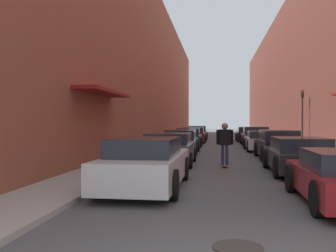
{
  "coord_description": "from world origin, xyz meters",
  "views": [
    {
      "loc": [
        -0.47,
        -3.28,
        1.74
      ],
      "look_at": [
        -2.26,
        10.6,
        1.59
      ],
      "focal_mm": 40.0,
      "sensor_mm": 36.0,
      "label": 1
    }
  ],
  "objects_px": {
    "parked_car_left_1": "(169,149)",
    "parked_car_right_1": "(299,156)",
    "parked_car_left_3": "(188,138)",
    "parked_car_left_5": "(198,133)",
    "parked_car_left_0": "(147,164)",
    "traffic_light": "(302,113)",
    "parked_car_right_4": "(255,136)",
    "manhole_cover": "(238,247)",
    "parked_car_right_5": "(248,134)",
    "skateboarder": "(225,140)",
    "parked_car_right_2": "(278,145)",
    "parked_car_left_2": "(181,142)",
    "parked_car_right_3": "(262,141)",
    "parked_car_left_4": "(194,135)"
  },
  "relations": [
    {
      "from": "parked_car_right_2",
      "to": "manhole_cover",
      "type": "distance_m",
      "value": 13.15
    },
    {
      "from": "skateboarder",
      "to": "parked_car_left_2",
      "type": "bearing_deg",
      "value": 110.74
    },
    {
      "from": "parked_car_left_2",
      "to": "skateboarder",
      "type": "height_order",
      "value": "skateboarder"
    },
    {
      "from": "parked_car_left_4",
      "to": "parked_car_left_3",
      "type": "bearing_deg",
      "value": -90.54
    },
    {
      "from": "parked_car_right_1",
      "to": "traffic_light",
      "type": "height_order",
      "value": "traffic_light"
    },
    {
      "from": "manhole_cover",
      "to": "parked_car_left_1",
      "type": "bearing_deg",
      "value": 102.52
    },
    {
      "from": "parked_car_left_2",
      "to": "parked_car_left_0",
      "type": "bearing_deg",
      "value": -89.32
    },
    {
      "from": "parked_car_right_1",
      "to": "manhole_cover",
      "type": "distance_m",
      "value": 8.26
    },
    {
      "from": "parked_car_right_3",
      "to": "traffic_light",
      "type": "height_order",
      "value": "traffic_light"
    },
    {
      "from": "parked_car_right_4",
      "to": "traffic_light",
      "type": "distance_m",
      "value": 5.45
    },
    {
      "from": "parked_car_left_1",
      "to": "parked_car_left_2",
      "type": "height_order",
      "value": "parked_car_left_2"
    },
    {
      "from": "parked_car_left_1",
      "to": "parked_car_right_2",
      "type": "xyz_separation_m",
      "value": [
        4.79,
        2.95,
        0.04
      ]
    },
    {
      "from": "parked_car_left_2",
      "to": "traffic_light",
      "type": "bearing_deg",
      "value": 24.82
    },
    {
      "from": "parked_car_left_5",
      "to": "manhole_cover",
      "type": "relative_size",
      "value": 6.23
    },
    {
      "from": "parked_car_right_1",
      "to": "parked_car_right_4",
      "type": "bearing_deg",
      "value": 89.52
    },
    {
      "from": "parked_car_left_0",
      "to": "traffic_light",
      "type": "bearing_deg",
      "value": 63.66
    },
    {
      "from": "parked_car_left_5",
      "to": "parked_car_right_3",
      "type": "relative_size",
      "value": 1.04
    },
    {
      "from": "parked_car_right_1",
      "to": "parked_car_right_3",
      "type": "bearing_deg",
      "value": 90.13
    },
    {
      "from": "parked_car_right_4",
      "to": "parked_car_left_5",
      "type": "bearing_deg",
      "value": 117.68
    },
    {
      "from": "parked_car_left_2",
      "to": "parked_car_left_5",
      "type": "xyz_separation_m",
      "value": [
        0.09,
        16.99,
        0.01
      ]
    },
    {
      "from": "parked_car_left_1",
      "to": "manhole_cover",
      "type": "xyz_separation_m",
      "value": [
        2.2,
        -9.92,
        -0.62
      ]
    },
    {
      "from": "parked_car_left_1",
      "to": "parked_car_right_1",
      "type": "bearing_deg",
      "value": -23.76
    },
    {
      "from": "parked_car_right_2",
      "to": "parked_car_right_1",
      "type": "bearing_deg",
      "value": -91.3
    },
    {
      "from": "parked_car_right_2",
      "to": "parked_car_left_1",
      "type": "bearing_deg",
      "value": -148.31
    },
    {
      "from": "parked_car_left_4",
      "to": "parked_car_right_1",
      "type": "distance_m",
      "value": 19.33
    },
    {
      "from": "parked_car_right_1",
      "to": "parked_car_right_4",
      "type": "distance_m",
      "value": 15.47
    },
    {
      "from": "parked_car_left_1",
      "to": "parked_car_right_4",
      "type": "relative_size",
      "value": 0.94
    },
    {
      "from": "parked_car_right_4",
      "to": "manhole_cover",
      "type": "bearing_deg",
      "value": -96.36
    },
    {
      "from": "parked_car_left_5",
      "to": "skateboarder",
      "type": "distance_m",
      "value": 23.09
    },
    {
      "from": "parked_car_right_3",
      "to": "parked_car_left_1",
      "type": "bearing_deg",
      "value": -120.42
    },
    {
      "from": "parked_car_left_0",
      "to": "parked_car_right_5",
      "type": "xyz_separation_m",
      "value": [
        4.6,
        24.41,
        -0.01
      ]
    },
    {
      "from": "parked_car_left_4",
      "to": "manhole_cover",
      "type": "height_order",
      "value": "parked_car_left_4"
    },
    {
      "from": "parked_car_left_3",
      "to": "parked_car_left_5",
      "type": "height_order",
      "value": "parked_car_left_5"
    },
    {
      "from": "parked_car_right_2",
      "to": "skateboarder",
      "type": "distance_m",
      "value": 4.34
    },
    {
      "from": "skateboarder",
      "to": "parked_car_left_5",
      "type": "bearing_deg",
      "value": 95.41
    },
    {
      "from": "parked_car_left_0",
      "to": "parked_car_left_3",
      "type": "xyz_separation_m",
      "value": [
        -0.14,
        16.66,
        -0.02
      ]
    },
    {
      "from": "parked_car_left_1",
      "to": "parked_car_right_2",
      "type": "bearing_deg",
      "value": 31.69
    },
    {
      "from": "parked_car_right_3",
      "to": "parked_car_right_5",
      "type": "distance_m",
      "value": 10.98
    },
    {
      "from": "parked_car_left_2",
      "to": "manhole_cover",
      "type": "xyz_separation_m",
      "value": [
        2.23,
        -15.38,
        -0.63
      ]
    },
    {
      "from": "parked_car_left_1",
      "to": "parked_car_left_2",
      "type": "distance_m",
      "value": 5.46
    },
    {
      "from": "parked_car_left_4",
      "to": "parked_car_right_5",
      "type": "xyz_separation_m",
      "value": [
        4.69,
        2.19,
        0.0
      ]
    },
    {
      "from": "parked_car_right_1",
      "to": "parked_car_left_2",
      "type": "bearing_deg",
      "value": 122.04
    },
    {
      "from": "parked_car_left_4",
      "to": "traffic_light",
      "type": "bearing_deg",
      "value": -47.81
    },
    {
      "from": "parked_car_right_4",
      "to": "manhole_cover",
      "type": "xyz_separation_m",
      "value": [
        -2.6,
        -23.33,
        -0.66
      ]
    },
    {
      "from": "parked_car_left_1",
      "to": "parked_car_right_1",
      "type": "relative_size",
      "value": 0.96
    },
    {
      "from": "parked_car_left_0",
      "to": "parked_car_left_2",
      "type": "relative_size",
      "value": 1.11
    },
    {
      "from": "parked_car_left_5",
      "to": "parked_car_right_5",
      "type": "relative_size",
      "value": 0.91
    },
    {
      "from": "parked_car_right_5",
      "to": "traffic_light",
      "type": "bearing_deg",
      "value": -76.19
    },
    {
      "from": "parked_car_right_2",
      "to": "parked_car_right_5",
      "type": "distance_m",
      "value": 15.94
    },
    {
      "from": "parked_car_left_0",
      "to": "skateboarder",
      "type": "distance_m",
      "value": 5.43
    }
  ]
}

